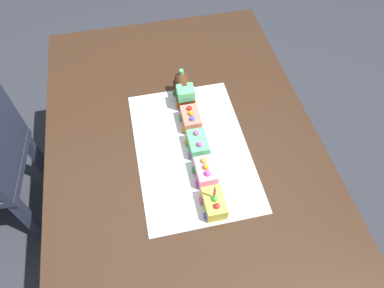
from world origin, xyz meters
name	(u,v)px	position (x,y,z in m)	size (l,w,h in m)	color
ground_plane	(185,214)	(0.00, 0.00, 0.00)	(8.00, 8.00, 0.00)	#2D3038
dining_table	(182,149)	(0.00, 0.00, 0.63)	(1.40, 1.00, 0.74)	#382316
cake_board	(192,149)	(0.08, 0.02, 0.74)	(0.60, 0.40, 0.00)	silver
cake_locomotive	(184,91)	(-0.16, 0.04, 0.79)	(0.14, 0.08, 0.12)	#472816
cake_car_hopper_coral	(191,119)	(-0.03, 0.04, 0.77)	(0.10, 0.08, 0.07)	#F27260
cake_car_gondola_mint_green	(198,144)	(0.08, 0.04, 0.77)	(0.10, 0.08, 0.07)	#59CC7A
cake_car_tanker_bubblegum	(206,172)	(0.20, 0.04, 0.77)	(0.10, 0.08, 0.07)	pink
cake_car_flatbed_lemon	(214,203)	(0.32, 0.04, 0.77)	(0.10, 0.08, 0.07)	#F4E04C
birthday_candle	(215,191)	(0.31, 0.04, 0.85)	(0.01, 0.01, 0.06)	#F24C59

